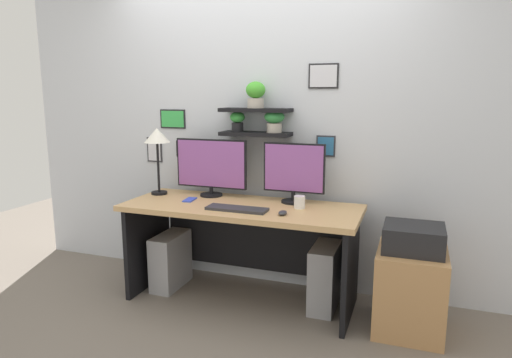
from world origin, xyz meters
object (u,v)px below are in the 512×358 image
at_px(printer, 414,238).
at_px(computer_tower_right, 325,277).
at_px(monitor_right, 294,171).
at_px(drawer_cabinet, 410,290).
at_px(desk_lamp, 157,140).
at_px(coffee_mug, 300,202).
at_px(keyboard, 237,209).
at_px(cell_phone, 190,200).
at_px(monitor_left, 211,166).
at_px(desk, 244,230).
at_px(computer_tower_left, 171,260).
at_px(computer_mouse, 283,213).

xyz_separation_m(printer, computer_tower_right, (-0.59, 0.12, -0.40)).
height_order(monitor_right, drawer_cabinet, monitor_right).
relative_size(desk_lamp, coffee_mug, 6.01).
xyz_separation_m(monitor_right, desk_lamp, (-1.12, -0.09, 0.21)).
height_order(keyboard, cell_phone, keyboard).
distance_m(monitor_left, keyboard, 0.57).
xyz_separation_m(coffee_mug, drawer_cabinet, (0.79, -0.09, -0.52)).
height_order(cell_phone, computer_tower_right, cell_phone).
bearing_deg(computer_tower_right, desk, -176.75).
xyz_separation_m(monitor_left, cell_phone, (-0.09, -0.21, -0.24)).
height_order(coffee_mug, drawer_cabinet, coffee_mug).
bearing_deg(monitor_left, desk, -25.17).
xyz_separation_m(desk, printer, (1.22, -0.09, 0.09)).
bearing_deg(printer, computer_tower_left, 177.89).
xyz_separation_m(desk, coffee_mug, (0.43, 0.00, 0.25)).
relative_size(monitor_left, desk_lamp, 1.11).
height_order(monitor_left, computer_tower_left, monitor_left).
relative_size(keyboard, drawer_cabinet, 0.79).
bearing_deg(computer_tower_left, coffee_mug, 1.14).
bearing_deg(computer_tower_left, printer, -2.11).
height_order(desk_lamp, coffee_mug, desk_lamp).
distance_m(monitor_left, desk_lamp, 0.49).
height_order(desk, monitor_right, monitor_right).
distance_m(coffee_mug, printer, 0.81).
bearing_deg(desk, computer_tower_left, -178.43).
relative_size(cell_phone, drawer_cabinet, 0.25).
distance_m(drawer_cabinet, computer_tower_right, 0.61).
bearing_deg(drawer_cabinet, monitor_left, 171.01).
relative_size(printer, computer_tower_left, 0.86).
distance_m(coffee_mug, computer_tower_right, 0.59).
distance_m(printer, computer_tower_right, 0.73).
xyz_separation_m(monitor_left, computer_mouse, (0.71, -0.38, -0.23)).
bearing_deg(coffee_mug, computer_mouse, -105.68).
bearing_deg(drawer_cabinet, printer, 90.00).
relative_size(monitor_right, coffee_mug, 5.23).
bearing_deg(monitor_left, computer_tower_right, -7.40).
bearing_deg(coffee_mug, keyboard, -152.77).
bearing_deg(computer_mouse, monitor_left, 152.07).
xyz_separation_m(cell_phone, computer_tower_left, (-0.21, 0.03, -0.53)).
bearing_deg(computer_tower_left, cell_phone, -8.28).
bearing_deg(printer, cell_phone, 178.67).
distance_m(monitor_right, drawer_cabinet, 1.15).
height_order(cell_phone, drawer_cabinet, cell_phone).
relative_size(coffee_mug, printer, 0.24).
xyz_separation_m(desk, desk_lamp, (-0.77, 0.07, 0.65)).
distance_m(cell_phone, computer_tower_left, 0.57).
distance_m(keyboard, computer_mouse, 0.34).
relative_size(monitor_left, computer_mouse, 6.67).
height_order(desk, printer, desk).
bearing_deg(computer_tower_left, keyboard, -15.63).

